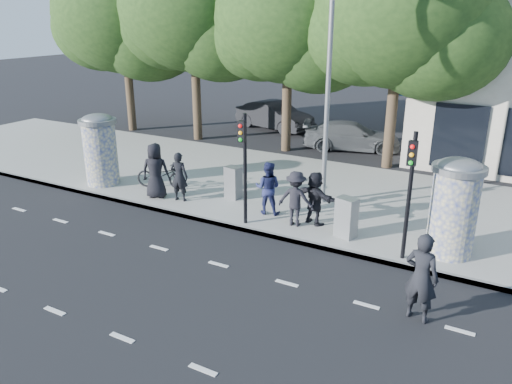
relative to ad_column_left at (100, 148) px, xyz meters
The scene contains 25 objects.
ground 8.63m from the ad_column_left, 32.01° to the right, with size 120.00×120.00×0.00m, color black.
sidewalk 7.94m from the ad_column_left, 22.62° to the left, with size 40.00×8.00×0.15m, color gray.
curb 7.41m from the ad_column_left, ahead, with size 40.00×0.10×0.16m, color slate.
lane_dash_near 9.95m from the ad_column_left, 42.94° to the right, with size 32.00×0.12×0.01m, color silver.
lane_dash_far 7.99m from the ad_column_left, 23.29° to the right, with size 32.00×0.12×0.01m, color silver.
ad_column_left is the anchor object (origin of this frame).
ad_column_right 12.40m from the ad_column_left, ahead, with size 1.36×1.36×2.65m.
traffic_pole_near 6.67m from the ad_column_left, ahead, with size 0.22×0.31×3.40m.
traffic_pole_far 11.44m from the ad_column_left, ahead, with size 0.22×0.31×3.40m.
street_lamp 8.90m from the ad_column_left, 14.94° to the left, with size 0.25×0.93×8.00m.
tree_far_left 10.92m from the ad_column_left, 125.94° to the left, with size 7.20×7.20×9.26m.
tree_mid_left 9.50m from the ad_column_left, 99.23° to the left, with size 7.20×7.20×9.57m.
tree_near_left 10.07m from the ad_column_left, 65.71° to the left, with size 6.80×6.80×8.97m.
tree_center 12.62m from the ad_column_left, 41.88° to the left, with size 7.00×7.00×9.30m.
ped_a 2.80m from the ad_column_left, ahead, with size 0.95×0.62×1.94m, color black.
ped_b 3.69m from the ad_column_left, ahead, with size 0.62×0.41×1.71m, color black.
ped_c 6.86m from the ad_column_left, ahead, with size 0.83×0.65×1.72m, color #1F234E.
ped_d 8.02m from the ad_column_left, ahead, with size 1.10×0.63×1.70m, color black.
ped_f 8.49m from the ad_column_left, ahead, with size 1.54×0.55×1.66m, color black.
man_road 12.69m from the ad_column_left, 14.04° to the right, with size 0.73×0.48×2.01m, color black.
bicycle 2.52m from the ad_column_left, 16.30° to the left, with size 1.88×0.66×0.99m, color black.
cabinet_left 5.29m from the ad_column_left, 11.61° to the left, with size 0.54×0.39×1.12m, color slate.
cabinet_right 9.66m from the ad_column_left, ahead, with size 0.57×0.41×1.19m, color gray.
car_mid 12.11m from the ad_column_left, 84.70° to the left, with size 4.71×1.64×1.55m, color black.
car_right 11.78m from the ad_column_left, 57.07° to the left, with size 4.59×1.87×1.33m, color #4C5053.
Camera 1 is at (6.55, -8.36, 6.26)m, focal length 35.00 mm.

